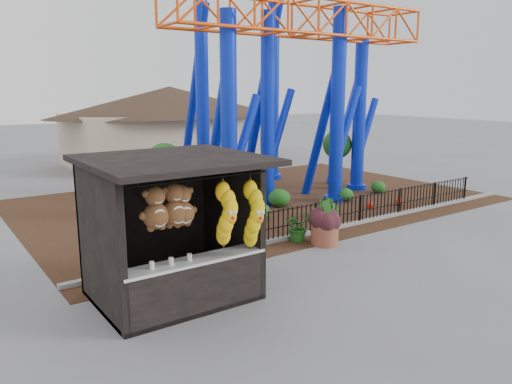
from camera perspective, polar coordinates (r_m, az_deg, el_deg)
ground at (r=12.02m, az=6.33°, el=-10.28°), size 120.00×120.00×0.00m
mulch_bed at (r=20.41m, az=-0.03°, el=-0.92°), size 18.00×12.00×0.02m
curb at (r=16.68m, az=9.89°, el=-3.83°), size 18.00×0.18×0.12m
prize_booth at (r=10.62m, az=-9.04°, el=-4.53°), size 3.50×3.40×3.12m
picket_fence at (r=17.20m, az=12.08°, el=-1.92°), size 12.20×0.06×1.00m
roller_coaster at (r=20.84m, az=2.22°, el=17.14°), size 11.00×6.37×10.82m
terracotta_planter at (r=14.77m, az=7.85°, el=-4.76°), size 1.06×1.06×0.64m
planter_foliage at (r=14.60m, az=7.92°, el=-2.35°), size 0.70×0.70×0.64m
potted_plant at (r=14.93m, az=4.82°, el=-3.92°), size 0.91×0.81×0.93m
landscaping at (r=18.91m, az=6.08°, el=-1.06°), size 8.19×3.14×0.69m
pavilion at (r=31.36m, az=-9.77°, el=9.01°), size 15.00×15.00×4.80m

